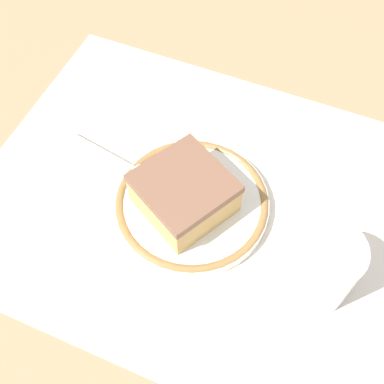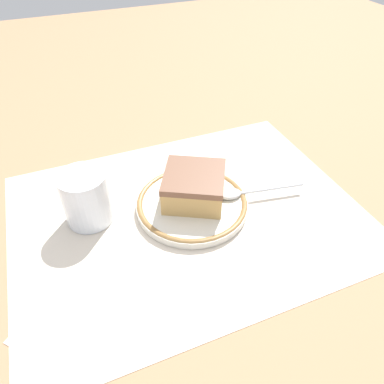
{
  "view_description": "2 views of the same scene",
  "coord_description": "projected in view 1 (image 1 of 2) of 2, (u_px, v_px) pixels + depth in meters",
  "views": [
    {
      "loc": [
        0.1,
        -0.28,
        0.49
      ],
      "look_at": [
        -0.01,
        -0.01,
        0.03
      ],
      "focal_mm": 46.36,
      "sensor_mm": 36.0,
      "label": 1
    },
    {
      "loc": [
        0.14,
        0.38,
        0.4
      ],
      "look_at": [
        -0.01,
        -0.01,
        0.03
      ],
      "focal_mm": 33.81,
      "sensor_mm": 36.0,
      "label": 2
    }
  ],
  "objects": [
    {
      "name": "placemat",
      "position": [
        205.0,
        203.0,
        0.57
      ],
      "size": [
        0.53,
        0.4,
        0.0
      ],
      "primitive_type": "cube",
      "color": "beige",
      "rests_on": "ground_plane"
    },
    {
      "name": "plate",
      "position": [
        192.0,
        203.0,
        0.56
      ],
      "size": [
        0.18,
        0.18,
        0.01
      ],
      "color": "silver",
      "rests_on": "placemat"
    },
    {
      "name": "spoon",
      "position": [
        136.0,
        169.0,
        0.58
      ],
      "size": [
        0.14,
        0.04,
        0.01
      ],
      "color": "silver",
      "rests_on": "plate"
    },
    {
      "name": "cup",
      "position": [
        320.0,
        269.0,
        0.49
      ],
      "size": [
        0.07,
        0.07,
        0.08
      ],
      "color": "silver",
      "rests_on": "placemat"
    },
    {
      "name": "cake_slice",
      "position": [
        184.0,
        193.0,
        0.54
      ],
      "size": [
        0.12,
        0.12,
        0.05
      ],
      "color": "tan",
      "rests_on": "plate"
    },
    {
      "name": "ground_plane",
      "position": [
        205.0,
        203.0,
        0.57
      ],
      "size": [
        2.4,
        2.4,
        0.0
      ],
      "primitive_type": "plane",
      "color": "#9E7551"
    }
  ]
}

